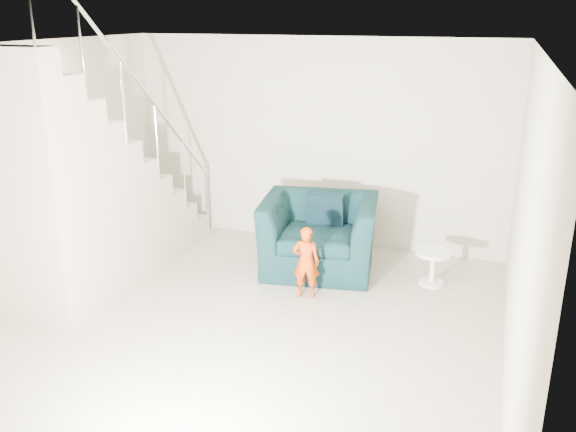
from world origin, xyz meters
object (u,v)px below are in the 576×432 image
object	(u,v)px
armchair	(319,234)
toddler	(306,262)
side_table	(433,262)
staircase	(86,205)

from	to	relation	value
armchair	toddler	xyz separation A→B (m)	(0.09, -0.80, -0.03)
toddler	side_table	xyz separation A→B (m)	(1.27, 0.78, -0.13)
toddler	side_table	size ratio (longest dim) A/B	1.99
armchair	staircase	world-z (taller)	staircase
staircase	side_table	bearing A→B (deg)	18.82
toddler	armchair	bearing A→B (deg)	-95.25
side_table	staircase	xyz separation A→B (m)	(-3.69, -1.26, 0.67)
toddler	staircase	size ratio (longest dim) A/B	0.22
armchair	staircase	bearing A→B (deg)	-160.48
armchair	side_table	size ratio (longest dim) A/B	3.30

